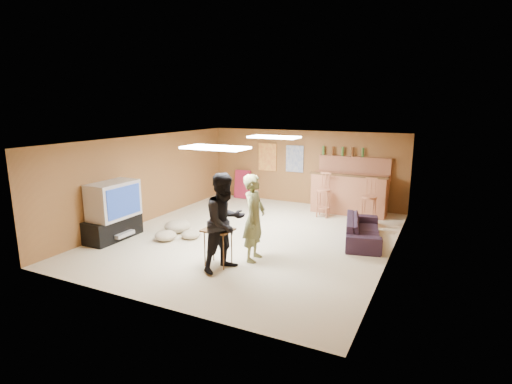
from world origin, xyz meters
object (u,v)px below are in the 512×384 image
at_px(tv_body, 113,200).
at_px(sofa, 363,230).
at_px(person_olive, 254,218).
at_px(bar_counter, 349,194).
at_px(person_black, 225,222).
at_px(tray_table, 218,247).

relative_size(tv_body, sofa, 0.60).
relative_size(tv_body, person_olive, 0.65).
xyz_separation_m(tv_body, bar_counter, (4.15, 4.45, -0.35)).
height_order(bar_counter, sofa, bar_counter).
distance_m(person_black, sofa, 3.33).
bearing_deg(tray_table, person_olive, 48.57).
xyz_separation_m(sofa, tray_table, (-2.15, -2.53, 0.09)).
distance_m(bar_counter, tray_table, 4.90).
xyz_separation_m(tv_body, person_black, (3.05, -0.37, -0.01)).
height_order(person_black, tray_table, person_black).
distance_m(sofa, tray_table, 3.32).
relative_size(bar_counter, person_olive, 1.19).
bearing_deg(person_black, bar_counter, 6.86).
bearing_deg(person_olive, person_black, 152.50).
relative_size(tv_body, person_black, 0.61).
distance_m(tv_body, person_black, 3.08).
bearing_deg(person_black, tv_body, 102.76).
distance_m(person_olive, person_black, 0.70).
bearing_deg(sofa, bar_counter, 8.31).
bearing_deg(bar_counter, sofa, -69.17).
bearing_deg(person_olive, tray_table, 132.22).
bearing_deg(sofa, tv_body, 101.98).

